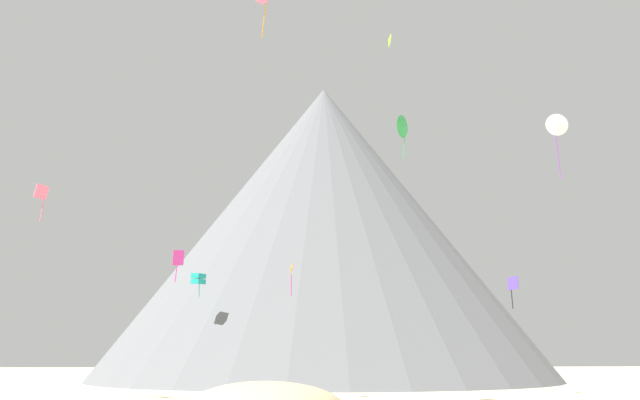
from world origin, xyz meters
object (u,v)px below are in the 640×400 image
Objects in this scene: kite_green_high at (403,127)px; kite_teal_low at (198,279)px; kite_rainbow_mid at (41,194)px; kite_orange_low at (291,269)px; kite_white_mid at (557,126)px; kite_lime_high at (389,40)px; kite_magenta_low at (178,259)px; kite_indigo_low at (513,285)px; rock_massif at (327,238)px.

kite_green_high reaches higher than kite_teal_low.
kite_rainbow_mid is at bearing 169.97° from kite_green_high.
kite_white_mid reaches higher than kite_orange_low.
kite_lime_high is at bearing 145.34° from kite_white_mid.
kite_green_high is 1.71× the size of kite_magenta_low.
kite_magenta_low is 17.24m from kite_rainbow_mid.
kite_green_high is at bearing -150.44° from kite_rainbow_mid.
kite_lime_high reaches higher than kite_magenta_low.
kite_green_high is at bearing 159.42° from kite_lime_high.
kite_magenta_low is (-29.58, 2.42, 2.29)m from kite_indigo_low.
kite_magenta_low is at bearing 156.98° from kite_green_high.
kite_magenta_low is 0.87× the size of kite_orange_low.
kite_white_mid is (14.39, -58.52, 1.42)m from rock_massif.
kite_green_high is 1.86× the size of kite_rainbow_mid.
kite_white_mid reaches higher than kite_indigo_low.
kite_green_high is at bearing -132.52° from kite_magenta_low.
kite_white_mid is (32.44, -31.81, 10.46)m from kite_teal_low.
kite_lime_high is at bearing -128.98° from kite_indigo_low.
kite_white_mid is at bearing 47.02° from kite_lime_high.
kite_indigo_low is 0.87× the size of kite_orange_low.
kite_green_high is at bearing 101.96° from kite_teal_low.
kite_lime_high is (1.89, -47.38, 13.43)m from rock_massif.
kite_magenta_low is at bearing 39.88° from kite_teal_low.
kite_green_high is 1.48× the size of kite_orange_low.
rock_massif reaches higher than kite_teal_low.
kite_rainbow_mid is 40.46m from kite_teal_low.
kite_green_high is at bearing 126.07° from kite_orange_low.
kite_teal_low reaches higher than kite_magenta_low.
rock_massif is 36.71× the size of kite_rainbow_mid.
rock_massif is 19.75× the size of kite_green_high.
kite_white_mid is at bearing 85.65° from kite_teal_low.
rock_massif is 33.66× the size of kite_indigo_low.
rock_massif is 60.28m from kite_white_mid.
kite_indigo_low is 1.09× the size of kite_rainbow_mid.
kite_green_high reaches higher than kite_rainbow_mid.
kite_rainbow_mid is (-8.14, -14.95, 2.71)m from kite_magenta_low.
kite_indigo_low is 14.45m from kite_white_mid.
kite_orange_low is (-12.68, -7.69, -16.73)m from kite_green_high.
kite_rainbow_mid is at bearing -111.63° from rock_massif.
kite_rainbow_mid is 0.93× the size of kite_teal_low.
rock_massif is 70.91× the size of kite_lime_high.
kite_white_mid is (12.51, -11.14, -12.01)m from kite_lime_high.
kite_indigo_low is 40.10m from kite_teal_low.
kite_orange_low is 22.40m from kite_teal_low.
kite_white_mid is at bearing -76.18° from rock_massif.
kite_indigo_low is at bearing -165.48° from kite_magenta_low.
kite_white_mid reaches higher than kite_teal_low.
kite_teal_low is (8.23, 39.55, -2.14)m from kite_rainbow_mid.
kite_rainbow_mid is 0.80× the size of kite_orange_low.
rock_massif is 49.28m from kite_lime_high.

